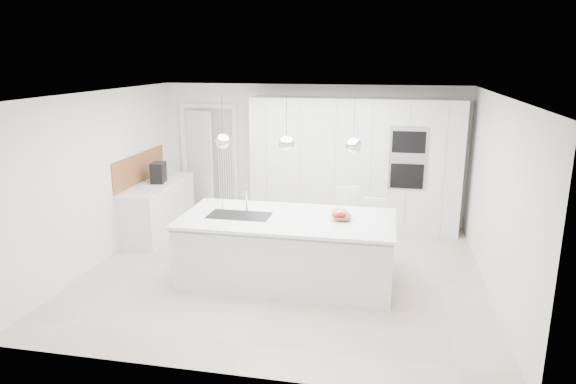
% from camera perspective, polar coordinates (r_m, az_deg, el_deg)
% --- Properties ---
extents(floor, '(5.50, 5.50, 0.00)m').
position_cam_1_polar(floor, '(7.40, -0.46, -8.85)').
color(floor, beige).
rests_on(floor, ground).
extents(wall_back, '(5.50, 0.00, 5.50)m').
position_cam_1_polar(wall_back, '(9.40, 2.62, 4.23)').
color(wall_back, white).
rests_on(wall_back, ground).
extents(wall_left, '(0.00, 5.00, 5.00)m').
position_cam_1_polar(wall_left, '(8.00, -20.15, 1.48)').
color(wall_left, white).
rests_on(wall_left, ground).
extents(ceiling, '(5.50, 5.50, 0.00)m').
position_cam_1_polar(ceiling, '(6.80, -0.50, 10.85)').
color(ceiling, white).
rests_on(ceiling, wall_back).
extents(tall_cabinets, '(3.60, 0.60, 2.30)m').
position_cam_1_polar(tall_cabinets, '(9.04, 7.35, 3.06)').
color(tall_cabinets, silver).
rests_on(tall_cabinets, floor).
extents(oven_stack, '(0.62, 0.04, 1.05)m').
position_cam_1_polar(oven_stack, '(8.69, 13.18, 3.66)').
color(oven_stack, '#A5A5A8').
rests_on(oven_stack, tall_cabinets).
extents(doorway_frame, '(1.11, 0.08, 2.13)m').
position_cam_1_polar(doorway_frame, '(9.89, -8.68, 3.28)').
color(doorway_frame, white).
rests_on(doorway_frame, floor).
extents(hallway_door, '(0.76, 0.38, 2.00)m').
position_cam_1_polar(hallway_door, '(9.94, -10.13, 3.15)').
color(hallway_door, white).
rests_on(hallway_door, floor).
extents(radiator, '(0.32, 0.04, 1.40)m').
position_cam_1_polar(radiator, '(9.81, -6.90, 2.21)').
color(radiator, white).
rests_on(radiator, floor).
extents(left_base_cabinets, '(0.60, 1.80, 0.86)m').
position_cam_1_polar(left_base_cabinets, '(9.08, -14.20, -1.90)').
color(left_base_cabinets, silver).
rests_on(left_base_cabinets, floor).
extents(left_worktop, '(0.62, 1.82, 0.04)m').
position_cam_1_polar(left_worktop, '(8.97, -14.38, 0.85)').
color(left_worktop, white).
rests_on(left_worktop, left_base_cabinets).
extents(oak_backsplash, '(0.02, 1.80, 0.50)m').
position_cam_1_polar(oak_backsplash, '(9.04, -16.14, 2.59)').
color(oak_backsplash, '#9B643C').
rests_on(oak_backsplash, wall_left).
extents(island_base, '(2.80, 1.20, 0.86)m').
position_cam_1_polar(island_base, '(6.95, -0.16, -6.64)').
color(island_base, silver).
rests_on(island_base, floor).
extents(island_worktop, '(2.84, 1.40, 0.04)m').
position_cam_1_polar(island_worktop, '(6.84, -0.08, -2.97)').
color(island_worktop, white).
rests_on(island_worktop, island_base).
extents(island_sink, '(0.84, 0.44, 0.18)m').
position_cam_1_polar(island_sink, '(6.96, -5.42, -3.24)').
color(island_sink, '#3F3F42').
rests_on(island_sink, island_worktop).
extents(island_tap, '(0.02, 0.02, 0.30)m').
position_cam_1_polar(island_tap, '(7.07, -4.61, -1.00)').
color(island_tap, white).
rests_on(island_tap, island_worktop).
extents(pendant_left, '(0.20, 0.20, 0.20)m').
position_cam_1_polar(pendant_left, '(6.77, -7.27, 5.60)').
color(pendant_left, white).
rests_on(pendant_left, ceiling).
extents(pendant_mid, '(0.20, 0.20, 0.20)m').
position_cam_1_polar(pendant_mid, '(6.55, -0.16, 5.42)').
color(pendant_mid, white).
rests_on(pendant_mid, ceiling).
extents(pendant_right, '(0.20, 0.20, 0.20)m').
position_cam_1_polar(pendant_right, '(6.44, 7.30, 5.14)').
color(pendant_right, white).
rests_on(pendant_right, ceiling).
extents(fruit_bowl, '(0.31, 0.31, 0.07)m').
position_cam_1_polar(fruit_bowl, '(6.74, 5.97, -2.85)').
color(fruit_bowl, '#9B643C').
rests_on(fruit_bowl, island_worktop).
extents(espresso_machine, '(0.26, 0.35, 0.34)m').
position_cam_1_polar(espresso_machine, '(8.96, -14.21, 2.11)').
color(espresso_machine, black).
rests_on(espresso_machine, left_worktop).
extents(bar_stool_left, '(0.53, 0.61, 1.10)m').
position_cam_1_polar(bar_stool_left, '(7.64, 6.43, -3.74)').
color(bar_stool_left, white).
rests_on(bar_stool_left, floor).
extents(bar_stool_right, '(0.35, 0.47, 0.98)m').
position_cam_1_polar(bar_stool_right, '(7.55, 9.43, -4.56)').
color(bar_stool_right, white).
rests_on(bar_stool_right, floor).
extents(apple_a, '(0.08, 0.08, 0.08)m').
position_cam_1_polar(apple_a, '(6.69, 5.55, -2.65)').
color(apple_a, red).
rests_on(apple_a, fruit_bowl).
extents(apple_b, '(0.07, 0.07, 0.07)m').
position_cam_1_polar(apple_b, '(6.76, 6.00, -2.50)').
color(apple_b, red).
rests_on(apple_b, fruit_bowl).
extents(apple_c, '(0.08, 0.08, 0.08)m').
position_cam_1_polar(apple_c, '(6.71, 6.09, -2.61)').
color(apple_c, red).
rests_on(apple_c, fruit_bowl).
extents(apple_extra_3, '(0.07, 0.07, 0.07)m').
position_cam_1_polar(apple_extra_3, '(6.73, 5.80, -2.60)').
color(apple_extra_3, red).
rests_on(apple_extra_3, fruit_bowl).
extents(banana_bunch, '(0.22, 0.16, 0.20)m').
position_cam_1_polar(banana_bunch, '(6.70, 5.81, -2.27)').
color(banana_bunch, gold).
rests_on(banana_bunch, fruit_bowl).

